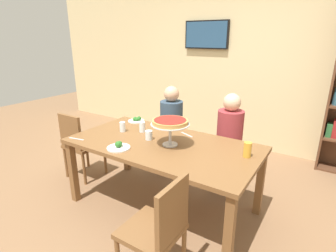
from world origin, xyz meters
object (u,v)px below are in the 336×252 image
Objects in this scene: chair_head_west at (79,143)px; salad_plate_near_diner at (119,146)px; diner_far_right at (228,148)px; deep_dish_pizza_stand at (170,123)px; salad_plate_far_diner at (136,120)px; cutlery_knife_near at (76,139)px; dining_table at (163,150)px; water_glass_clear_spare at (149,135)px; chair_near_right at (159,228)px; water_glass_clear_far at (123,127)px; water_glass_clear_near at (142,127)px; diner_far_left at (171,134)px; television at (206,35)px; beer_glass_amber_tall at (247,150)px; cutlery_fork_near at (187,135)px.

chair_head_west reaches higher than salad_plate_near_diner.
diner_far_right is 3.06× the size of deep_dish_pizza_stand.
salad_plate_far_diner is 1.12× the size of cutlery_knife_near.
water_glass_clear_spare is at bearing -179.84° from dining_table.
chair_near_right and chair_head_west have the same top height.
salad_plate_near_diner is 1.23× the size of cutlery_knife_near.
water_glass_clear_far is at bearing 7.18° from chair_head_west.
chair_near_right reaches higher than water_glass_clear_spare.
salad_plate_near_diner is 1.93× the size of water_glass_clear_near.
cutlery_knife_near is at bearing -18.13° from diner_far_left.
deep_dish_pizza_stand reaches higher than water_glass_clear_spare.
television is at bearing 20.07° from chair_near_right.
water_glass_clear_spare is (0.20, -0.15, -0.01)m from water_glass_clear_near.
dining_table is at bearing -21.66° from water_glass_clear_near.
cutlery_knife_near is at bearing -153.74° from dining_table.
dining_table is at bearing -27.05° from diner_far_right.
water_glass_clear_near is 0.22m from water_glass_clear_far.
beer_glass_amber_tall is 0.76× the size of cutlery_knife_near.
beer_glass_amber_tall is (0.81, 0.14, 0.15)m from dining_table.
water_glass_clear_far is at bearing 49.38° from cutlery_knife_near.
deep_dish_pizza_stand is 2.09× the size of cutlery_knife_near.
chair_head_west is 1.40m from cutlery_fork_near.
cutlery_knife_near is (-1.22, -1.20, 0.25)m from diner_far_right.
cutlery_knife_near is (-0.90, -0.39, -0.22)m from deep_dish_pizza_stand.
water_glass_clear_near is at bearing 158.34° from dining_table.
salad_plate_far_diner is (-0.67, 0.41, 0.10)m from dining_table.
chair_head_west is 1.41m from deep_dish_pizza_stand.
chair_head_west is 0.94m from water_glass_clear_near.
water_glass_clear_spare is at bearing 40.39° from chair_near_right.
cutlery_fork_near is at bearing 21.89° from water_glass_clear_near.
salad_plate_far_diner is at bearing 148.80° from dining_table.
beer_glass_amber_tall is (0.40, -0.66, 0.32)m from diner_far_right.
television is 2.16m from cutlery_fork_near.
beer_glass_amber_tall is 0.75m from cutlery_fork_near.
salad_plate_near_diner is 1.23× the size of cutlery_fork_near.
salad_plate_far_diner is 1.81× the size of water_glass_clear_far.
deep_dish_pizza_stand is (-0.41, 0.79, 0.48)m from chair_near_right.
water_glass_clear_near is at bearing -40.91° from salad_plate_far_diner.
cutlery_fork_near is (0.65, -1.77, -1.04)m from television.
chair_head_west is 2.32× the size of deep_dish_pizza_stand.
deep_dish_pizza_stand is at bearing -168.84° from beer_glass_amber_tall.
diner_far_left is 0.91m from water_glass_clear_spare.
salad_plate_far_diner is at bearing 69.13° from cutlery_knife_near.
cutlery_knife_near is at bearing -39.48° from chair_head_west.
beer_glass_amber_tall is 0.99m from water_glass_clear_spare.
chair_near_right is 1.39m from cutlery_knife_near.
salad_plate_far_diner is at bearing -93.81° from television.
salad_plate_far_diner is (-1.08, -0.39, 0.27)m from diner_far_right.
salad_plate_far_diner is at bearing -31.97° from diner_far_left.
dining_table is at bearing 51.02° from salad_plate_near_diner.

